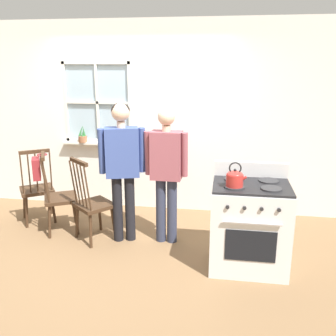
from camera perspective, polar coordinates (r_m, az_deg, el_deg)
ground_plane at (r=4.56m, az=-7.77°, el=-12.11°), size 16.00×16.00×0.00m
wall_back at (r=5.43m, az=-3.77°, el=7.47°), size 6.40×0.16×2.70m
chair_by_window at (r=4.99m, az=-16.29°, el=-4.35°), size 0.55×0.56×1.04m
chair_near_wall at (r=5.38m, az=-19.32°, el=-3.14°), size 0.57×0.57×1.04m
chair_center_cluster at (r=4.66m, az=-11.43°, el=-5.47°), size 0.58×0.58×1.04m
person_elderly_left at (r=4.41m, az=-7.00°, el=1.30°), size 0.55×0.31×1.68m
person_teen_center at (r=4.35m, az=-0.25°, el=0.57°), size 0.51×0.23×1.63m
stove at (r=4.07m, az=12.27°, el=-8.48°), size 0.79×0.68×1.08m
kettle at (r=3.75m, az=10.14°, el=-1.50°), size 0.21×0.17×0.25m
potted_plant at (r=5.66m, az=-12.88°, el=4.64°), size 0.12×0.12×0.25m
handbag at (r=4.87m, az=-19.39°, el=-0.00°), size 0.24×0.24×0.31m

